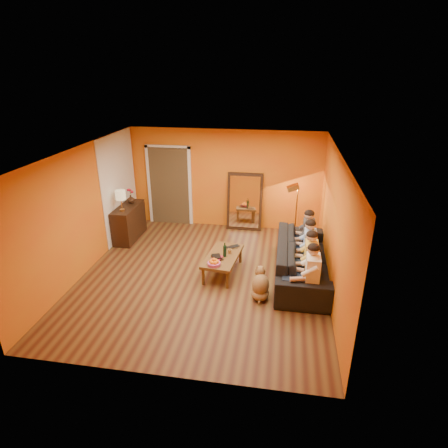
% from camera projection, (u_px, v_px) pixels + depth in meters
% --- Properties ---
extents(room_shell, '(5.00, 5.50, 2.60)m').
position_uv_depth(room_shell, '(206.00, 212.00, 7.63)').
color(room_shell, brown).
rests_on(room_shell, ground).
extents(white_accent, '(0.02, 1.90, 2.58)m').
position_uv_depth(white_accent, '(119.00, 186.00, 9.25)').
color(white_accent, white).
rests_on(white_accent, wall_left).
extents(doorway_recess, '(1.06, 0.30, 2.10)m').
position_uv_depth(doorway_recess, '(171.00, 185.00, 10.18)').
color(doorway_recess, '#3F2D19').
rests_on(doorway_recess, floor).
extents(door_jamb_left, '(0.08, 0.06, 2.20)m').
position_uv_depth(door_jamb_left, '(149.00, 185.00, 10.16)').
color(door_jamb_left, white).
rests_on(door_jamb_left, wall_back).
extents(door_jamb_right, '(0.08, 0.06, 2.20)m').
position_uv_depth(door_jamb_right, '(190.00, 187.00, 9.99)').
color(door_jamb_right, white).
rests_on(door_jamb_right, wall_back).
extents(door_header, '(1.22, 0.06, 0.08)m').
position_uv_depth(door_header, '(167.00, 147.00, 9.65)').
color(door_header, white).
rests_on(door_header, wall_back).
extents(mirror_frame, '(0.92, 0.27, 1.51)m').
position_uv_depth(mirror_frame, '(245.00, 202.00, 9.81)').
color(mirror_frame, '#321F10').
rests_on(mirror_frame, floor).
extents(mirror_glass, '(0.78, 0.21, 1.35)m').
position_uv_depth(mirror_glass, '(244.00, 202.00, 9.77)').
color(mirror_glass, white).
rests_on(mirror_glass, mirror_frame).
extents(sideboard, '(0.44, 1.18, 0.85)m').
position_uv_depth(sideboard, '(129.00, 222.00, 9.38)').
color(sideboard, '#321F10').
rests_on(sideboard, floor).
extents(table_lamp, '(0.24, 0.24, 0.51)m').
position_uv_depth(table_lamp, '(121.00, 201.00, 8.84)').
color(table_lamp, beige).
rests_on(table_lamp, sideboard).
extents(sofa, '(2.66, 1.04, 0.78)m').
position_uv_depth(sofa, '(302.00, 259.00, 7.69)').
color(sofa, black).
rests_on(sofa, floor).
extents(coffee_table, '(0.75, 1.28, 0.42)m').
position_uv_depth(coffee_table, '(223.00, 264.00, 7.86)').
color(coffee_table, brown).
rests_on(coffee_table, floor).
extents(floor_lamp, '(0.32, 0.27, 1.44)m').
position_uv_depth(floor_lamp, '(296.00, 214.00, 9.11)').
color(floor_lamp, '#C8883A').
rests_on(floor_lamp, floor).
extents(dog, '(0.48, 0.60, 0.62)m').
position_uv_depth(dog, '(261.00, 283.00, 6.98)').
color(dog, '#926542').
rests_on(dog, floor).
extents(person_far_left, '(0.70, 0.44, 1.22)m').
position_uv_depth(person_far_left, '(312.00, 275.00, 6.67)').
color(person_far_left, white).
rests_on(person_far_left, sofa).
extents(person_mid_left, '(0.70, 0.44, 1.22)m').
position_uv_depth(person_mid_left, '(311.00, 260.00, 7.17)').
color(person_mid_left, gold).
rests_on(person_mid_left, sofa).
extents(person_mid_right, '(0.70, 0.44, 1.22)m').
position_uv_depth(person_mid_right, '(309.00, 248.00, 7.67)').
color(person_mid_right, '#8FADDD').
rests_on(person_mid_right, sofa).
extents(person_far_right, '(0.70, 0.44, 1.22)m').
position_uv_depth(person_far_right, '(308.00, 236.00, 8.17)').
color(person_far_right, '#35353A').
rests_on(person_far_right, sofa).
extents(fruit_bowl, '(0.26, 0.26, 0.16)m').
position_uv_depth(fruit_bowl, '(214.00, 262.00, 7.35)').
color(fruit_bowl, '#BF4381').
rests_on(fruit_bowl, coffee_table).
extents(wine_bottle, '(0.07, 0.07, 0.31)m').
position_uv_depth(wine_bottle, '(225.00, 250.00, 7.66)').
color(wine_bottle, black).
rests_on(wine_bottle, coffee_table).
extents(tumbler, '(0.10, 0.10, 0.08)m').
position_uv_depth(tumbler, '(229.00, 251.00, 7.85)').
color(tumbler, '#B27F3F').
rests_on(tumbler, coffee_table).
extents(laptop, '(0.37, 0.35, 0.02)m').
position_uv_depth(laptop, '(234.00, 248.00, 8.06)').
color(laptop, black).
rests_on(laptop, coffee_table).
extents(book_lower, '(0.30, 0.33, 0.02)m').
position_uv_depth(book_lower, '(212.00, 258.00, 7.61)').
color(book_lower, '#321F10').
rests_on(book_lower, coffee_table).
extents(book_mid, '(0.23, 0.28, 0.02)m').
position_uv_depth(book_mid, '(213.00, 257.00, 7.61)').
color(book_mid, '#AC132B').
rests_on(book_mid, book_lower).
extents(book_upper, '(0.24, 0.27, 0.02)m').
position_uv_depth(book_upper, '(212.00, 257.00, 7.59)').
color(book_upper, black).
rests_on(book_upper, book_mid).
extents(vase, '(0.20, 0.20, 0.21)m').
position_uv_depth(vase, '(131.00, 199.00, 9.40)').
color(vase, '#321F10').
rests_on(vase, sideboard).
extents(flowers, '(0.17, 0.17, 0.39)m').
position_uv_depth(flowers, '(130.00, 191.00, 9.31)').
color(flowers, '#AC132B').
rests_on(flowers, vase).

